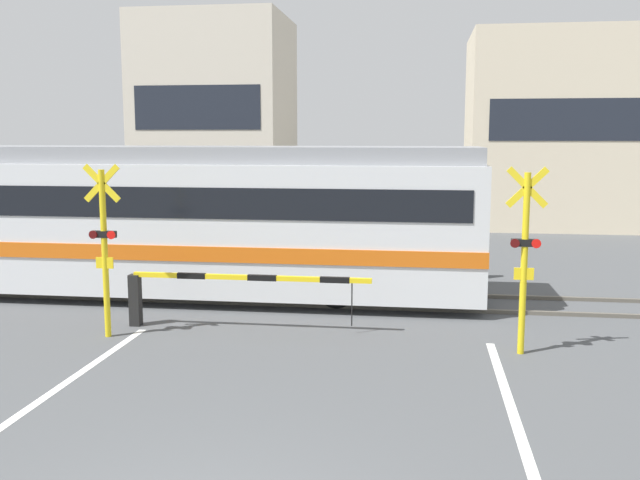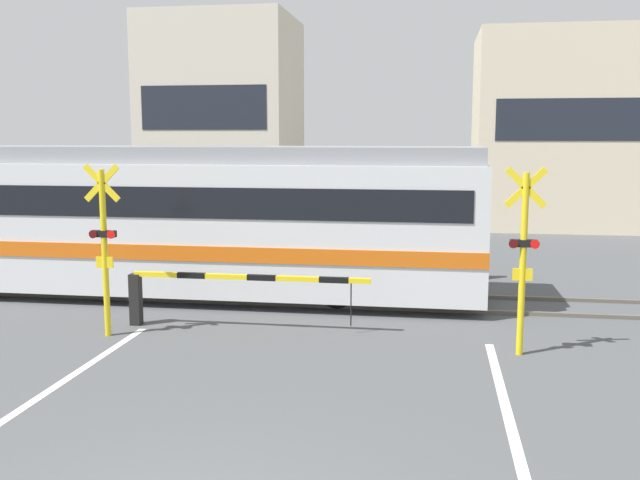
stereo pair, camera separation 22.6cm
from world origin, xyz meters
TOP-DOWN VIEW (x-y plane):
  - rail_track_near at (0.00, 9.25)m, footprint 50.00×0.10m
  - rail_track_far at (0.00, 10.69)m, footprint 50.00×0.10m
  - commuter_train at (-4.79, 9.97)m, footprint 16.16×2.83m
  - crossing_barrier_near at (-2.09, 7.32)m, footprint 4.64×0.20m
  - crossing_barrier_far at (2.09, 12.96)m, footprint 4.64×0.20m
  - crossing_signal_left at (-3.65, 6.51)m, footprint 0.68×0.15m
  - crossing_signal_right at (3.65, 6.51)m, footprint 0.68×0.15m
  - building_left_of_street at (-6.83, 24.71)m, footprint 6.07×5.49m
  - building_right_of_street at (7.49, 24.71)m, footprint 7.38×5.49m

SIDE VIEW (x-z plane):
  - rail_track_near at x=0.00m, z-range 0.00..0.08m
  - rail_track_far at x=0.00m, z-range 0.00..0.08m
  - crossing_barrier_near at x=-2.09m, z-range 0.26..1.32m
  - crossing_barrier_far at x=2.09m, z-range 0.26..1.32m
  - crossing_signal_left at x=-3.65m, z-range 0.16..3.29m
  - crossing_signal_right at x=3.65m, z-range 0.16..3.29m
  - commuter_train at x=-4.79m, z-range 0.12..3.51m
  - building_right_of_street at x=7.49m, z-range 0.00..7.67m
  - building_left_of_street at x=-6.83m, z-range 0.00..8.62m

